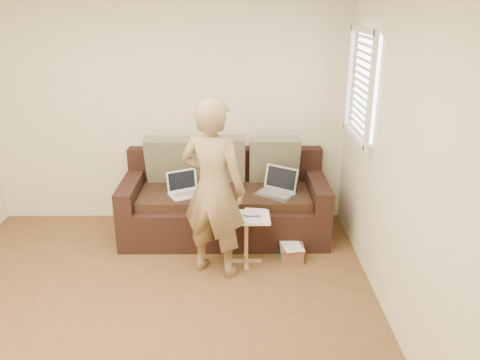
% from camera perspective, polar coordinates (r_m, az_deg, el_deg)
% --- Properties ---
extents(floor, '(4.50, 4.50, 0.00)m').
position_cam_1_polar(floor, '(4.02, -11.90, -17.79)').
color(floor, brown).
rests_on(floor, ground).
extents(wall_back, '(4.00, 0.00, 4.00)m').
position_cam_1_polar(wall_back, '(5.50, -8.52, 8.20)').
color(wall_back, beige).
rests_on(wall_back, ground).
extents(wall_right, '(0.00, 4.50, 4.50)m').
position_cam_1_polar(wall_right, '(3.51, 20.17, -0.08)').
color(wall_right, beige).
rests_on(wall_right, ground).
extents(window_blinds, '(0.12, 0.88, 1.08)m').
position_cam_1_polar(window_blinds, '(4.79, 14.15, 10.83)').
color(window_blinds, white).
rests_on(window_blinds, wall_right).
extents(sofa, '(2.20, 0.95, 0.85)m').
position_cam_1_polar(sofa, '(5.26, -1.82, -2.18)').
color(sofa, black).
rests_on(sofa, ground).
extents(pillow_left, '(0.55, 0.29, 0.57)m').
position_cam_1_polar(pillow_left, '(5.40, -8.19, 2.35)').
color(pillow_left, '#636349').
rests_on(pillow_left, sofa).
extents(pillow_mid, '(0.55, 0.27, 0.57)m').
position_cam_1_polar(pillow_mid, '(5.36, -2.34, 2.43)').
color(pillow_mid, brown).
rests_on(pillow_mid, sofa).
extents(pillow_right, '(0.55, 0.28, 0.57)m').
position_cam_1_polar(pillow_right, '(5.36, 4.09, 2.37)').
color(pillow_right, '#636349').
rests_on(pillow_right, sofa).
extents(laptop_silver, '(0.47, 0.44, 0.26)m').
position_cam_1_polar(laptop_silver, '(5.12, 4.16, -1.76)').
color(laptop_silver, '#B7BABC').
rests_on(laptop_silver, sofa).
extents(laptop_white, '(0.41, 0.37, 0.24)m').
position_cam_1_polar(laptop_white, '(5.13, -6.39, -1.80)').
color(laptop_white, white).
rests_on(laptop_white, sofa).
extents(person, '(0.73, 0.62, 1.70)m').
position_cam_1_polar(person, '(4.38, -3.19, -1.04)').
color(person, olive).
rests_on(person, ground).
extents(side_table, '(0.46, 0.32, 0.50)m').
position_cam_1_polar(side_table, '(4.77, 0.73, -7.03)').
color(side_table, silver).
rests_on(side_table, ground).
extents(drinking_glass, '(0.07, 0.07, 0.12)m').
position_cam_1_polar(drinking_glass, '(4.69, -0.84, -3.36)').
color(drinking_glass, silver).
rests_on(drinking_glass, side_table).
extents(scissors, '(0.19, 0.12, 0.02)m').
position_cam_1_polar(scissors, '(4.64, 1.38, -4.33)').
color(scissors, silver).
rests_on(scissors, side_table).
extents(paper_on_table, '(0.25, 0.33, 0.00)m').
position_cam_1_polar(paper_on_table, '(4.69, 1.67, -4.11)').
color(paper_on_table, white).
rests_on(paper_on_table, side_table).
extents(striped_box, '(0.24, 0.24, 0.15)m').
position_cam_1_polar(striped_box, '(4.93, 6.14, -8.49)').
color(striped_box, red).
rests_on(striped_box, ground).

